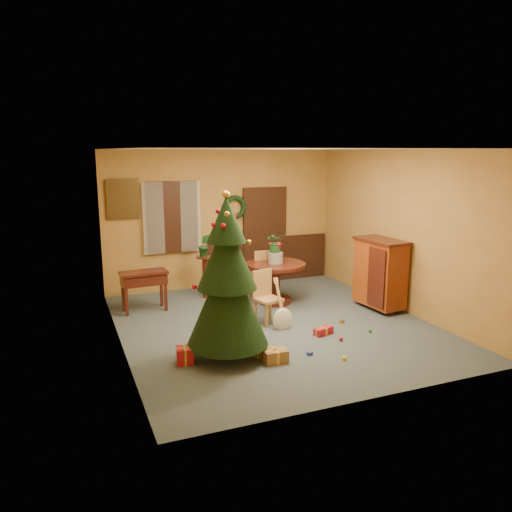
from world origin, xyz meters
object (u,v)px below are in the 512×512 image
chair_near (266,295)px  writing_desk (144,281)px  dining_table (275,275)px  sideboard (380,272)px  christmas_tree (227,281)px

chair_near → writing_desk: (-1.81, 1.38, 0.08)m
dining_table → sideboard: sideboard is taller
dining_table → christmas_tree: (-1.67, -2.11, 0.57)m
christmas_tree → sideboard: christmas_tree is taller
sideboard → dining_table: bearing=147.5°
chair_near → christmas_tree: bearing=-132.7°
dining_table → chair_near: (-0.60, -0.95, -0.07)m
writing_desk → sideboard: size_ratio=0.66×
writing_desk → sideboard: (4.04, -1.47, 0.14)m
christmas_tree → writing_desk: (-0.74, 2.55, -0.56)m
chair_near → writing_desk: 2.28m
sideboard → chair_near: bearing=177.7°
writing_desk → chair_near: bearing=-37.3°
dining_table → sideboard: (1.63, -1.04, 0.15)m
writing_desk → sideboard: 4.31m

